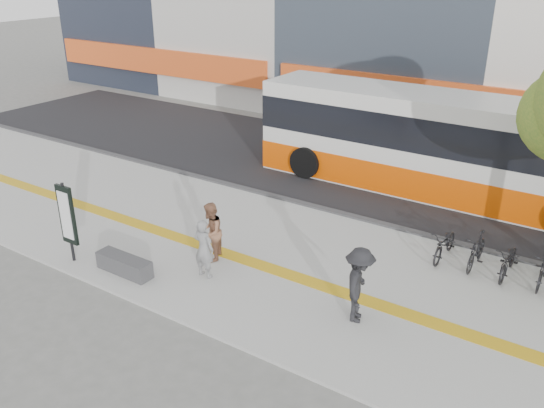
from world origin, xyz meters
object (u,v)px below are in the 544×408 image
Objects in this scene: bus at (438,148)px; pedestrian_tan at (211,232)px; bench at (124,265)px; seated_woman at (204,249)px; pedestrian_dark at (359,285)px; signboard at (67,216)px.

bus is 8.63m from pedestrian_tan.
bench is 1.00× the size of pedestrian_tan.
pedestrian_tan is at bearing -62.20° from seated_woman.
seated_woman is 0.88× the size of pedestrian_dark.
bus reaches higher than signboard.
seated_woman is at bearing 77.24° from pedestrian_dark.
pedestrian_tan is 0.92× the size of pedestrian_dark.
signboard is 3.68m from seated_woman.
bus is at bearing 64.17° from bench.
pedestrian_tan is at bearing -112.49° from bus.
bench is 1.04× the size of seated_woman.
signboard is at bearing -122.18° from bus.
pedestrian_tan is at bearing 34.43° from signboard.
signboard is 7.60m from pedestrian_dark.
bus is 7.05× the size of pedestrian_dark.
signboard is 1.43× the size of seated_woman.
pedestrian_tan is 4.40m from pedestrian_dark.
signboard is at bearing 21.27° from seated_woman.
seated_woman is (3.40, 1.31, -0.52)m from signboard.
pedestrian_dark is at bearing 13.73° from bench.
bus is 8.01× the size of seated_woman.
bench is 2.13m from seated_woman.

